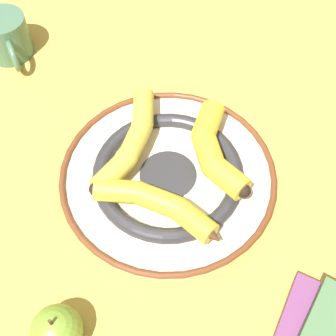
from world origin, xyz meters
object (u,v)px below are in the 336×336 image
at_px(decorative_bowl, 168,176).
at_px(coffee_mug, 6,37).
at_px(banana_c, 130,142).
at_px(apple, 57,331).
at_px(banana_a, 213,147).
at_px(banana_b, 158,204).

xyz_separation_m(decorative_bowl, coffee_mug, (0.36, 0.19, 0.02)).
bearing_deg(banana_c, apple, -177.49).
xyz_separation_m(decorative_bowl, apple, (-0.18, 0.20, 0.02)).
distance_m(decorative_bowl, apple, 0.27).
bearing_deg(coffee_mug, banana_a, 30.67).
relative_size(decorative_bowl, banana_b, 2.09).
distance_m(banana_a, banana_b, 0.13).
xyz_separation_m(banana_a, coffee_mug, (0.36, 0.26, -0.01)).
distance_m(banana_b, coffee_mug, 0.45).
distance_m(banana_c, apple, 0.28).
bearing_deg(banana_c, coffee_mug, 62.58).
bearing_deg(apple, decorative_bowl, -48.66).
xyz_separation_m(banana_b, apple, (-0.12, 0.17, -0.02)).
bearing_deg(banana_a, banana_c, -107.67).
distance_m(banana_b, banana_c, 0.12).
height_order(banana_a, banana_b, banana_a).
bearing_deg(banana_a, banana_b, -53.07).
distance_m(decorative_bowl, coffee_mug, 0.41).
bearing_deg(coffee_mug, banana_c, 19.99).
height_order(banana_c, coffee_mug, coffee_mug).
bearing_deg(coffee_mug, decorative_bowl, 22.04).
xyz_separation_m(decorative_bowl, banana_a, (0.00, -0.07, 0.04)).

